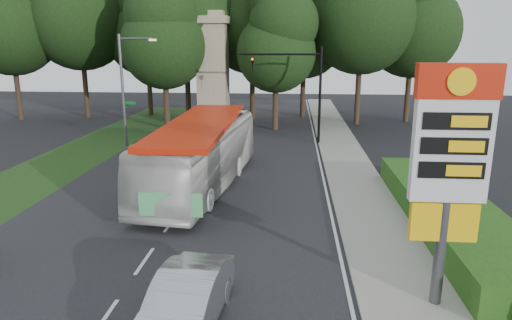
# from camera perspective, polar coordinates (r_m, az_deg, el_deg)

# --- Properties ---
(road_surface) EXTENTS (14.00, 80.00, 0.02)m
(road_surface) POSITION_cam_1_polar(r_m,az_deg,el_deg) (23.78, -7.79, -3.73)
(road_surface) COLOR black
(road_surface) RESTS_ON ground
(sidewalk_right) EXTENTS (3.00, 80.00, 0.12)m
(sidewalk_right) POSITION_cam_1_polar(r_m,az_deg,el_deg) (23.49, 12.96, -4.08)
(sidewalk_right) COLOR gray
(sidewalk_right) RESTS_ON ground
(grass_verge_left) EXTENTS (5.00, 50.00, 0.02)m
(grass_verge_left) POSITION_cam_1_polar(r_m,az_deg,el_deg) (32.43, -22.10, 0.20)
(grass_verge_left) COLOR #193814
(grass_verge_left) RESTS_ON ground
(hedge) EXTENTS (3.00, 14.00, 1.20)m
(hedge) POSITION_cam_1_polar(r_m,az_deg,el_deg) (20.33, 23.07, -6.18)
(hedge) COLOR #244A13
(hedge) RESTS_ON ground
(gas_station_pylon) EXTENTS (2.10, 0.45, 6.85)m
(gas_station_pylon) POSITION_cam_1_polar(r_m,az_deg,el_deg) (13.08, 23.15, 0.49)
(gas_station_pylon) COLOR #59595E
(gas_station_pylon) RESTS_ON ground
(traffic_signal_mast) EXTENTS (6.10, 0.35, 7.20)m
(traffic_signal_mast) POSITION_cam_1_polar(r_m,az_deg,el_deg) (34.17, 5.82, 9.78)
(traffic_signal_mast) COLOR black
(traffic_signal_mast) RESTS_ON ground
(streetlight_signs) EXTENTS (2.75, 0.98, 8.00)m
(streetlight_signs) POSITION_cam_1_polar(r_m,az_deg,el_deg) (34.37, -16.02, 8.94)
(streetlight_signs) COLOR #59595E
(streetlight_signs) RESTS_ON ground
(monument) EXTENTS (3.00, 3.00, 10.05)m
(monument) POSITION_cam_1_polar(r_m,az_deg,el_deg) (40.74, -5.39, 11.11)
(monument) COLOR gray
(monument) RESTS_ON ground
(tree_far_west) EXTENTS (8.96, 8.96, 17.60)m
(tree_far_west) POSITION_cam_1_polar(r_m,az_deg,el_deg) (50.96, -28.66, 16.40)
(tree_far_west) COLOR #2D2116
(tree_far_west) RESTS_ON ground
(tree_west_near) EXTENTS (8.40, 8.40, 16.50)m
(tree_west_near) POSITION_cam_1_polar(r_m,az_deg,el_deg) (49.48, -13.64, 17.02)
(tree_west_near) COLOR #2D2116
(tree_west_near) RESTS_ON ground
(tree_center_right) EXTENTS (9.24, 9.24, 18.15)m
(tree_center_right) POSITION_cam_1_polar(r_m,az_deg,el_deg) (45.40, -0.48, 18.96)
(tree_center_right) COLOR #2D2116
(tree_center_right) RESTS_ON ground
(tree_east_near) EXTENTS (8.12, 8.12, 15.95)m
(tree_east_near) POSITION_cam_1_polar(r_m,az_deg,el_deg) (47.14, 6.10, 17.08)
(tree_east_near) COLOR #2D2116
(tree_east_near) RESTS_ON ground
(tree_far_east) EXTENTS (8.68, 8.68, 17.05)m
(tree_far_east) POSITION_cam_1_polar(r_m,az_deg,el_deg) (46.49, 19.19, 17.27)
(tree_far_east) COLOR #2D2116
(tree_far_east) RESTS_ON ground
(tree_monument_left) EXTENTS (7.28, 7.28, 14.30)m
(tree_monument_left) POSITION_cam_1_polar(r_m,az_deg,el_deg) (40.62, -11.55, 15.93)
(tree_monument_left) COLOR #2D2116
(tree_monument_left) RESTS_ON ground
(tree_monument_right) EXTENTS (6.72, 6.72, 13.20)m
(tree_monument_right) POSITION_cam_1_polar(r_m,az_deg,el_deg) (39.60, 2.53, 15.27)
(tree_monument_right) COLOR #2D2116
(tree_monument_right) RESTS_ON ground
(transit_bus) EXTENTS (4.31, 12.91, 3.53)m
(transit_bus) POSITION_cam_1_polar(r_m,az_deg,el_deg) (23.70, -6.82, 0.65)
(transit_bus) COLOR silver
(transit_bus) RESTS_ON ground
(sedan_silver) EXTENTS (2.04, 4.78, 1.53)m
(sedan_silver) POSITION_cam_1_polar(r_m,az_deg,el_deg) (12.58, -8.82, -17.24)
(sedan_silver) COLOR #AAAEB2
(sedan_silver) RESTS_ON ground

